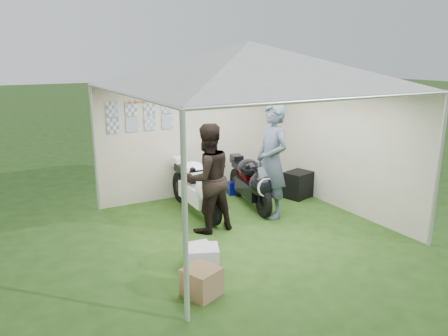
{
  "coord_description": "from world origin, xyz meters",
  "views": [
    {
      "loc": [
        -3.66,
        -5.85,
        2.81
      ],
      "look_at": [
        -0.25,
        0.35,
        0.96
      ],
      "focal_mm": 35.0,
      "sensor_mm": 36.0,
      "label": 1
    }
  ],
  "objects_px": {
    "canopy_tent": "(248,70)",
    "motorcycle_white": "(198,186)",
    "motorcycle_black": "(252,181)",
    "paddock_stand": "(236,188)",
    "equipment_box": "(298,185)",
    "crate_1": "(202,282)",
    "crate_0": "(201,258)",
    "crate_2": "(199,252)",
    "person_dark_jacket": "(207,178)",
    "person_blue_jacket": "(272,161)"
  },
  "relations": [
    {
      "from": "canopy_tent",
      "to": "motorcycle_white",
      "type": "distance_m",
      "value": 2.26
    },
    {
      "from": "motorcycle_black",
      "to": "paddock_stand",
      "type": "bearing_deg",
      "value": 90.0
    },
    {
      "from": "paddock_stand",
      "to": "equipment_box",
      "type": "relative_size",
      "value": 0.67
    },
    {
      "from": "crate_1",
      "to": "crate_0",
      "type": "bearing_deg",
      "value": 64.37
    },
    {
      "from": "crate_2",
      "to": "equipment_box",
      "type": "bearing_deg",
      "value": 27.65
    },
    {
      "from": "motorcycle_white",
      "to": "crate_1",
      "type": "relative_size",
      "value": 5.14
    },
    {
      "from": "canopy_tent",
      "to": "crate_2",
      "type": "xyz_separation_m",
      "value": [
        -1.25,
        -0.78,
        -2.46
      ]
    },
    {
      "from": "crate_0",
      "to": "crate_2",
      "type": "height_order",
      "value": "crate_0"
    },
    {
      "from": "canopy_tent",
      "to": "paddock_stand",
      "type": "distance_m",
      "value": 2.98
    },
    {
      "from": "motorcycle_black",
      "to": "equipment_box",
      "type": "bearing_deg",
      "value": 12.5
    },
    {
      "from": "canopy_tent",
      "to": "crate_1",
      "type": "relative_size",
      "value": 14.73
    },
    {
      "from": "canopy_tent",
      "to": "paddock_stand",
      "type": "relative_size",
      "value": 16.0
    },
    {
      "from": "crate_1",
      "to": "crate_2",
      "type": "xyz_separation_m",
      "value": [
        0.38,
        0.86,
        -0.05
      ]
    },
    {
      "from": "motorcycle_white",
      "to": "equipment_box",
      "type": "height_order",
      "value": "motorcycle_white"
    },
    {
      "from": "person_dark_jacket",
      "to": "person_blue_jacket",
      "type": "relative_size",
      "value": 0.88
    },
    {
      "from": "canopy_tent",
      "to": "crate_1",
      "type": "xyz_separation_m",
      "value": [
        -1.63,
        -1.63,
        -2.4
      ]
    },
    {
      "from": "motorcycle_white",
      "to": "motorcycle_black",
      "type": "relative_size",
      "value": 1.06
    },
    {
      "from": "motorcycle_black",
      "to": "paddock_stand",
      "type": "distance_m",
      "value": 0.93
    },
    {
      "from": "canopy_tent",
      "to": "motorcycle_white",
      "type": "bearing_deg",
      "value": 119.62
    },
    {
      "from": "paddock_stand",
      "to": "crate_0",
      "type": "distance_m",
      "value": 3.3
    },
    {
      "from": "motorcycle_white",
      "to": "crate_0",
      "type": "bearing_deg",
      "value": -112.61
    },
    {
      "from": "crate_2",
      "to": "motorcycle_black",
      "type": "bearing_deg",
      "value": 39.48
    },
    {
      "from": "crate_1",
      "to": "crate_2",
      "type": "height_order",
      "value": "crate_1"
    },
    {
      "from": "paddock_stand",
      "to": "crate_2",
      "type": "distance_m",
      "value": 3.05
    },
    {
      "from": "motorcycle_black",
      "to": "person_blue_jacket",
      "type": "xyz_separation_m",
      "value": [
        0.06,
        -0.55,
        0.49
      ]
    },
    {
      "from": "person_dark_jacket",
      "to": "person_blue_jacket",
      "type": "xyz_separation_m",
      "value": [
        1.29,
        0.06,
        0.12
      ]
    },
    {
      "from": "motorcycle_white",
      "to": "person_dark_jacket",
      "type": "relative_size",
      "value": 1.11
    },
    {
      "from": "person_blue_jacket",
      "to": "crate_1",
      "type": "distance_m",
      "value": 3.01
    },
    {
      "from": "canopy_tent",
      "to": "crate_2",
      "type": "height_order",
      "value": "canopy_tent"
    },
    {
      "from": "crate_1",
      "to": "crate_2",
      "type": "distance_m",
      "value": 0.94
    },
    {
      "from": "motorcycle_black",
      "to": "equipment_box",
      "type": "height_order",
      "value": "motorcycle_black"
    },
    {
      "from": "crate_2",
      "to": "crate_0",
      "type": "bearing_deg",
      "value": -109.37
    },
    {
      "from": "person_dark_jacket",
      "to": "canopy_tent",
      "type": "bearing_deg",
      "value": 167.19
    },
    {
      "from": "canopy_tent",
      "to": "person_dark_jacket",
      "type": "relative_size",
      "value": 3.19
    },
    {
      "from": "motorcycle_white",
      "to": "crate_2",
      "type": "distance_m",
      "value": 1.85
    },
    {
      "from": "motorcycle_white",
      "to": "paddock_stand",
      "type": "distance_m",
      "value": 1.45
    },
    {
      "from": "motorcycle_white",
      "to": "motorcycle_black",
      "type": "xyz_separation_m",
      "value": [
        1.06,
        -0.13,
        -0.03
      ]
    },
    {
      "from": "paddock_stand",
      "to": "motorcycle_black",
      "type": "bearing_deg",
      "value": -100.12
    },
    {
      "from": "canopy_tent",
      "to": "equipment_box",
      "type": "distance_m",
      "value": 2.97
    },
    {
      "from": "person_dark_jacket",
      "to": "crate_1",
      "type": "relative_size",
      "value": 4.61
    },
    {
      "from": "motorcycle_black",
      "to": "person_dark_jacket",
      "type": "bearing_deg",
      "value": -143.7
    },
    {
      "from": "person_blue_jacket",
      "to": "paddock_stand",
      "type": "bearing_deg",
      "value": 175.36
    },
    {
      "from": "person_blue_jacket",
      "to": "canopy_tent",
      "type": "bearing_deg",
      "value": -75.15
    },
    {
      "from": "motorcycle_white",
      "to": "crate_1",
      "type": "distance_m",
      "value": 2.77
    },
    {
      "from": "crate_0",
      "to": "crate_1",
      "type": "xyz_separation_m",
      "value": [
        -0.29,
        -0.61,
        0.02
      ]
    },
    {
      "from": "crate_0",
      "to": "crate_1",
      "type": "bearing_deg",
      "value": -115.63
    },
    {
      "from": "crate_1",
      "to": "paddock_stand",
      "type": "bearing_deg",
      "value": 53.65
    },
    {
      "from": "motorcycle_black",
      "to": "crate_2",
      "type": "relative_size",
      "value": 5.79
    },
    {
      "from": "paddock_stand",
      "to": "person_blue_jacket",
      "type": "xyz_separation_m",
      "value": [
        -0.09,
        -1.38,
        0.87
      ]
    },
    {
      "from": "person_blue_jacket",
      "to": "crate_2",
      "type": "distance_m",
      "value": 2.28
    }
  ]
}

